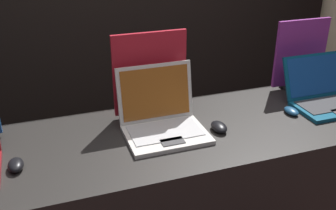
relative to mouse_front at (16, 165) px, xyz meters
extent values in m
cube|color=#282623|center=(0.68, 0.07, -0.47)|extent=(2.29, 0.69, 0.89)
ellipsoid|color=black|center=(0.00, 0.00, 0.00)|extent=(0.06, 0.10, 0.04)
cube|color=silver|center=(0.66, 0.04, -0.01)|extent=(0.37, 0.28, 0.02)
cube|color=#B7B7B7|center=(0.66, 0.07, 0.00)|extent=(0.33, 0.19, 0.00)
cube|color=#3F3F42|center=(0.66, -0.04, 0.00)|extent=(0.10, 0.06, 0.00)
cube|color=silver|center=(0.66, 0.21, 0.14)|extent=(0.37, 0.07, 0.28)
cube|color=#A5591E|center=(0.66, 0.20, 0.14)|extent=(0.34, 0.05, 0.24)
ellipsoid|color=black|center=(0.92, 0.02, 0.00)|extent=(0.07, 0.11, 0.04)
cube|color=black|center=(0.66, 0.29, -0.01)|extent=(0.21, 0.07, 0.02)
cube|color=red|center=(0.66, 0.29, 0.21)|extent=(0.37, 0.02, 0.41)
cube|color=#0F5170|center=(1.59, 0.03, -0.01)|extent=(0.39, 0.24, 0.02)
cube|color=#2D2D30|center=(1.59, 0.05, 0.00)|extent=(0.34, 0.17, 0.00)
cube|color=#0F5170|center=(1.59, 0.20, 0.11)|extent=(0.39, 0.11, 0.23)
cube|color=#194C99|center=(1.59, 0.20, 0.11)|extent=(0.35, 0.09, 0.20)
ellipsoid|color=navy|center=(1.35, 0.06, 0.00)|extent=(0.06, 0.10, 0.03)
cube|color=black|center=(1.59, 0.35, -0.01)|extent=(0.18, 0.07, 0.02)
cube|color=purple|center=(1.59, 0.35, 0.20)|extent=(0.34, 0.02, 0.39)
cylinder|color=#282833|center=(2.33, 0.86, -0.51)|extent=(0.25, 0.25, 0.81)
camera|label=1|loc=(0.15, -1.45, 0.90)|focal=42.00mm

